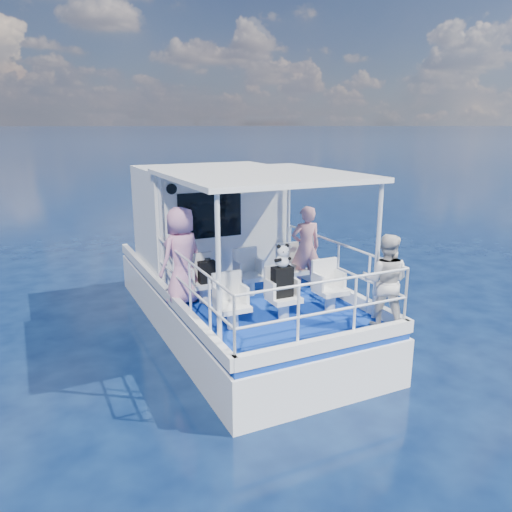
{
  "coord_description": "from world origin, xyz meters",
  "views": [
    {
      "loc": [
        -3.68,
        -7.76,
        3.97
      ],
      "look_at": [
        -0.16,
        -0.4,
        1.8
      ],
      "focal_mm": 35.0,
      "sensor_mm": 36.0,
      "label": 1
    }
  ],
  "objects": [
    {
      "name": "seat_stbd_aft",
      "position": [
        0.9,
        -1.1,
        1.09
      ],
      "size": [
        0.48,
        0.46,
        0.38
      ],
      "primitive_type": "cube",
      "color": "white",
      "rests_on": "deck"
    },
    {
      "name": "seat_stbd_fwd",
      "position": [
        0.9,
        0.2,
        1.09
      ],
      "size": [
        0.48,
        0.46,
        0.38
      ],
      "primitive_type": "cube",
      "color": "white",
      "rests_on": "deck"
    },
    {
      "name": "cabin",
      "position": [
        0.0,
        2.3,
        2.0
      ],
      "size": [
        2.85,
        2.0,
        2.2
      ],
      "primitive_type": "cube",
      "color": "white",
      "rests_on": "deck"
    },
    {
      "name": "passenger_stbd_aft",
      "position": [
        1.25,
        -2.05,
        1.64
      ],
      "size": [
        0.91,
        0.9,
        1.48
      ],
      "primitive_type": "imported",
      "rotation": [
        0.0,
        0.0,
        2.39
      ],
      "color": "silver",
      "rests_on": "deck"
    },
    {
      "name": "passenger_port_fwd",
      "position": [
        -1.25,
        0.31,
        1.76
      ],
      "size": [
        0.77,
        0.68,
        1.72
      ],
      "primitive_type": "imported",
      "rotation": [
        0.0,
        0.0,
        3.56
      ],
      "color": "pink",
      "rests_on": "deck"
    },
    {
      "name": "canopy_posts",
      "position": [
        0.0,
        -0.25,
        2.0
      ],
      "size": [
        2.77,
        2.97,
        2.2
      ],
      "color": "white",
      "rests_on": "deck"
    },
    {
      "name": "backpack_port",
      "position": [
        -0.86,
        0.12,
        1.47
      ],
      "size": [
        0.3,
        0.17,
        0.39
      ],
      "primitive_type": "cube",
      "color": "black",
      "rests_on": "seat_port_fwd"
    },
    {
      "name": "railings",
      "position": [
        0.0,
        -0.58,
        1.4
      ],
      "size": [
        2.84,
        3.59,
        1.0
      ],
      "primitive_type": null,
      "color": "white",
      "rests_on": "deck"
    },
    {
      "name": "deck",
      "position": [
        0.0,
        1.0,
        0.85
      ],
      "size": [
        2.9,
        6.9,
        0.1
      ],
      "primitive_type": "cube",
      "color": "navy",
      "rests_on": "hull"
    },
    {
      "name": "ground",
      "position": [
        0.0,
        0.0,
        0.0
      ],
      "size": [
        2000.0,
        2000.0,
        0.0
      ],
      "primitive_type": "plane",
      "color": "black",
      "rests_on": "ground"
    },
    {
      "name": "panda",
      "position": [
        -0.03,
        -1.1,
        1.96
      ],
      "size": [
        0.24,
        0.2,
        0.37
      ],
      "primitive_type": null,
      "color": "white",
      "rests_on": "backpack_center"
    },
    {
      "name": "backpack_center",
      "position": [
        -0.03,
        -1.09,
        1.53
      ],
      "size": [
        0.33,
        0.19,
        0.5
      ],
      "primitive_type": "cube",
      "color": "black",
      "rests_on": "seat_center_aft"
    },
    {
      "name": "passenger_stbd_fwd",
      "position": [
        1.14,
        0.14,
        1.7
      ],
      "size": [
        0.63,
        0.46,
        1.59
      ],
      "primitive_type": "imported",
      "rotation": [
        0.0,
        0.0,
        2.99
      ],
      "color": "pink",
      "rests_on": "deck"
    },
    {
      "name": "hull",
      "position": [
        0.0,
        1.0,
        0.0
      ],
      "size": [
        3.0,
        7.0,
        1.6
      ],
      "primitive_type": "cube",
      "color": "white",
      "rests_on": "ground"
    },
    {
      "name": "canopy",
      "position": [
        0.0,
        -0.2,
        3.14
      ],
      "size": [
        3.0,
        3.2,
        0.08
      ],
      "primitive_type": "cube",
      "color": "white",
      "rests_on": "cabin"
    },
    {
      "name": "seat_center_aft",
      "position": [
        0.0,
        -1.1,
        1.09
      ],
      "size": [
        0.48,
        0.46,
        0.38
      ],
      "primitive_type": "cube",
      "color": "white",
      "rests_on": "deck"
    },
    {
      "name": "seat_center_fwd",
      "position": [
        0.0,
        0.2,
        1.09
      ],
      "size": [
        0.48,
        0.46,
        0.38
      ],
      "primitive_type": "cube",
      "color": "white",
      "rests_on": "deck"
    },
    {
      "name": "seat_port_aft",
      "position": [
        -0.9,
        -1.1,
        1.09
      ],
      "size": [
        0.48,
        0.46,
        0.38
      ],
      "primitive_type": "cube",
      "color": "white",
      "rests_on": "deck"
    },
    {
      "name": "compact_camera",
      "position": [
        -0.85,
        0.11,
        1.69
      ],
      "size": [
        0.09,
        0.05,
        0.05
      ],
      "primitive_type": "cube",
      "color": "black",
      "rests_on": "backpack_port"
    },
    {
      "name": "seat_port_fwd",
      "position": [
        -0.9,
        0.2,
        1.09
      ],
      "size": [
        0.48,
        0.46,
        0.38
      ],
      "primitive_type": "cube",
      "color": "white",
      "rests_on": "deck"
    }
  ]
}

